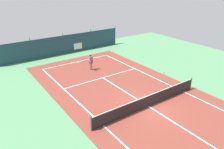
{
  "coord_description": "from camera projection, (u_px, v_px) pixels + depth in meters",
  "views": [
    {
      "loc": [
        -10.41,
        -9.94,
        8.9
      ],
      "look_at": [
        0.03,
        4.87,
        0.9
      ],
      "focal_mm": 34.86,
      "sensor_mm": 36.0,
      "label": 1
    }
  ],
  "objects": [
    {
      "name": "water_bottle",
      "position": [
        164.0,
        73.0,
        22.08
      ],
      "size": [
        0.08,
        0.08,
        0.24
      ],
      "primitive_type": "cylinder",
      "color": "#338CD8",
      "rests_on": "ground"
    },
    {
      "name": "court_surface",
      "position": [
        149.0,
        106.0,
        16.52
      ],
      "size": [
        11.02,
        26.6,
        0.01
      ],
      "color": "brown",
      "rests_on": "ground"
    },
    {
      "name": "tennis_ball_near_player",
      "position": [
        117.0,
        103.0,
        16.96
      ],
      "size": [
        0.07,
        0.07,
        0.07
      ],
      "primitive_type": "sphere",
      "color": "#CCDB33",
      "rests_on": "ground"
    },
    {
      "name": "back_fence",
      "position": [
        63.0,
        48.0,
        28.22
      ],
      "size": [
        16.3,
        0.98,
        2.7
      ],
      "color": "#1E3D4C",
      "rests_on": "ground"
    },
    {
      "name": "tennis_player",
      "position": [
        91.0,
        61.0,
        22.79
      ],
      "size": [
        0.69,
        0.77,
        1.64
      ],
      "rotation": [
        0.0,
        0.0,
        3.18
      ],
      "color": "#9E7051",
      "rests_on": "ground"
    },
    {
      "name": "tennis_ball_midcourt",
      "position": [
        158.0,
        89.0,
        19.03
      ],
      "size": [
        0.07,
        0.07,
        0.07
      ],
      "primitive_type": "sphere",
      "color": "#CCDB33",
      "rests_on": "ground"
    },
    {
      "name": "ground_plane",
      "position": [
        149.0,
        107.0,
        16.52
      ],
      "size": [
        36.0,
        36.0,
        0.0
      ],
      "primitive_type": "plane",
      "color": "#4C8456"
    },
    {
      "name": "parked_car",
      "position": [
        70.0,
        42.0,
        30.26
      ],
      "size": [
        2.35,
        4.37,
        1.68
      ],
      "rotation": [
        0.0,
        0.0,
        -0.11
      ],
      "color": "silver",
      "rests_on": "ground"
    },
    {
      "name": "tennis_net",
      "position": [
        149.0,
        101.0,
        16.31
      ],
      "size": [
        10.12,
        0.1,
        1.1
      ],
      "color": "black",
      "rests_on": "ground"
    }
  ]
}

